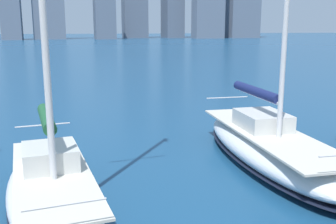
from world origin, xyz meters
TOP-DOWN VIEW (x-y plane):
  - sailboat_navy at (-3.99, -7.41)m, footprint 3.00×8.74m
  - sailboat_forest at (2.93, -5.97)m, footprint 2.72×6.87m

SIDE VIEW (x-z plane):
  - sailboat_navy at x=-3.99m, z-range -4.91..6.21m
  - sailboat_forest at x=2.93m, z-range -5.73..7.05m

